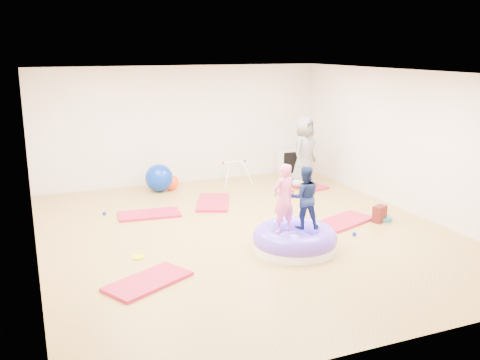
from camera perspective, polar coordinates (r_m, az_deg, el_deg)
name	(u,v)px	position (r m, az deg, el deg)	size (l,w,h in m)	color
room	(247,156)	(9.21, 0.71, 2.60)	(7.01, 8.01, 2.81)	#C18E3E
gym_mat_front_left	(148,281)	(7.74, -9.78, -10.61)	(1.22, 0.61, 0.05)	#B70532
gym_mat_mid_left	(149,214)	(10.67, -9.67, -3.63)	(1.20, 0.60, 0.05)	#B70532
gym_mat_center_back	(213,202)	(11.31, -2.88, -2.41)	(1.28, 0.64, 0.05)	#B70532
gym_mat_right	(344,221)	(10.30, 11.05, -4.34)	(1.21, 0.61, 0.05)	#B70532
gym_mat_rear_right	(304,185)	(12.83, 6.81, -0.51)	(1.15, 0.58, 0.05)	#B70532
inflatable_cushion	(295,240)	(8.78, 5.85, -6.41)	(1.38, 1.38, 0.43)	white
child_pink	(284,195)	(8.42, 4.67, -1.64)	(0.41, 0.27, 1.12)	pink
child_navy	(304,194)	(8.67, 6.89, -1.54)	(0.50, 0.39, 1.03)	navy
adult_caregiver	(304,151)	(12.55, 6.83, 3.06)	(0.79, 0.51, 1.62)	slate
infant	(300,183)	(12.51, 6.37, -0.27)	(0.34, 0.35, 0.20)	#A6B4D0
ball_pit_balls	(278,207)	(11.00, 4.10, -2.84)	(4.47, 3.06, 0.07)	#072CA4
exercise_ball_blue	(159,178)	(12.32, -8.63, 0.23)	(0.63, 0.63, 0.63)	#072CA4
exercise_ball_orange	(171,182)	(12.43, -7.39, -0.25)	(0.36, 0.36, 0.36)	#FF3B07
infant_play_gym	(234,169)	(12.80, -0.66, 1.19)	(0.74, 0.70, 0.56)	white
cube_shelf	(291,161)	(13.98, 5.41, 1.98)	(0.64, 0.31, 0.64)	white
balance_disc	(383,218)	(10.59, 15.02, -3.98)	(0.34, 0.34, 0.08)	teal
backpack	(380,214)	(10.43, 14.67, -3.53)	(0.27, 0.17, 0.32)	maroon
yellow_toy	(138,257)	(8.62, -10.82, -8.10)	(0.20, 0.20, 0.03)	#E9EE00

